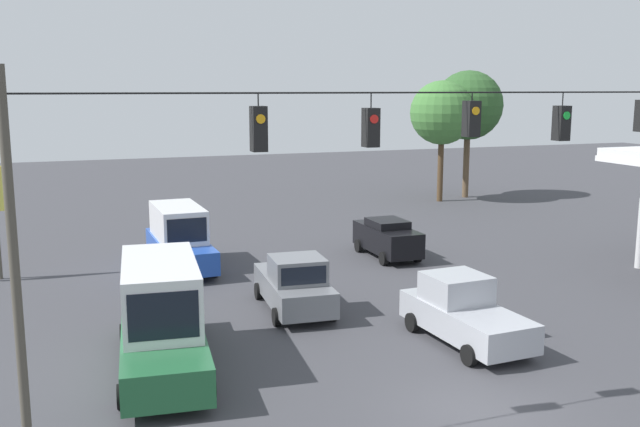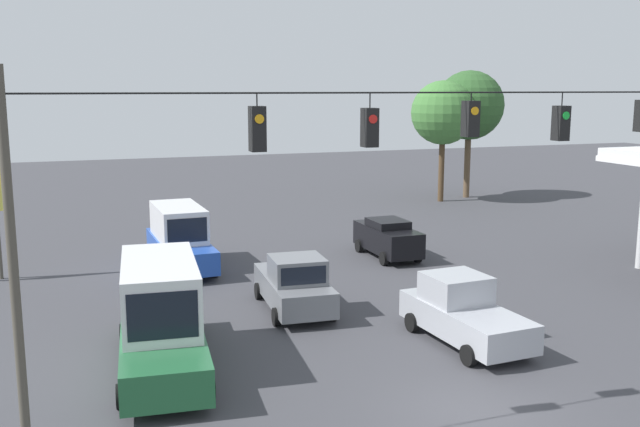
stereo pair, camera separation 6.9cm
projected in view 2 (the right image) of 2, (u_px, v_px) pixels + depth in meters
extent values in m
plane|color=#3D3D42|center=(472.00, 412.00, 18.00)|extent=(140.00, 140.00, 0.00)
cylinder|color=#4C473D|center=(14.00, 281.00, 14.26)|extent=(0.20, 0.20, 8.53)
cylinder|color=black|center=(471.00, 92.00, 17.13)|extent=(20.82, 0.04, 0.04)
cube|color=black|center=(561.00, 123.00, 18.17)|extent=(0.32, 0.36, 0.89)
cylinder|color=black|center=(562.00, 99.00, 18.06)|extent=(0.03, 0.03, 0.34)
cylinder|color=green|center=(566.00, 116.00, 17.96)|extent=(0.20, 0.02, 0.20)
cube|color=black|center=(470.00, 119.00, 17.24)|extent=(0.32, 0.36, 0.87)
cylinder|color=black|center=(471.00, 97.00, 17.15)|extent=(0.03, 0.03, 0.20)
cylinder|color=orange|center=(475.00, 111.00, 17.03)|extent=(0.20, 0.02, 0.20)
cube|color=black|center=(370.00, 128.00, 16.37)|extent=(0.32, 0.36, 0.89)
cylinder|color=black|center=(370.00, 100.00, 16.26)|extent=(0.03, 0.03, 0.34)
cylinder|color=red|center=(373.00, 119.00, 16.16)|extent=(0.20, 0.02, 0.20)
cube|color=black|center=(257.00, 129.00, 15.46)|extent=(0.32, 0.36, 0.98)
cylinder|color=black|center=(257.00, 100.00, 15.35)|extent=(0.03, 0.03, 0.28)
cylinder|color=orange|center=(260.00, 119.00, 15.25)|extent=(0.20, 0.02, 0.20)
cube|color=black|center=(388.00, 239.00, 34.33)|extent=(1.74, 4.46, 1.16)
cube|color=black|center=(388.00, 223.00, 34.19)|extent=(1.60, 1.96, 0.36)
cube|color=black|center=(379.00, 220.00, 35.11)|extent=(1.39, 0.02, 0.25)
cylinder|color=black|center=(391.00, 243.00, 36.06)|extent=(0.22, 0.64, 0.64)
cylinder|color=black|center=(359.00, 246.00, 35.47)|extent=(0.22, 0.64, 0.64)
cylinder|color=black|center=(418.00, 256.00, 33.39)|extent=(0.22, 0.64, 0.64)
cylinder|color=black|center=(384.00, 259.00, 32.80)|extent=(0.22, 0.64, 0.64)
cube|color=#236038|center=(162.00, 341.00, 20.67)|extent=(3.00, 7.64, 1.00)
cube|color=silver|center=(160.00, 291.00, 20.78)|extent=(2.56, 4.95, 1.82)
cube|color=black|center=(163.00, 316.00, 18.50)|extent=(1.82, 0.20, 1.28)
cylinder|color=black|center=(121.00, 396.00, 18.17)|extent=(0.28, 0.66, 0.64)
cylinder|color=black|center=(210.00, 387.00, 18.73)|extent=(0.28, 0.66, 0.64)
cylinder|color=black|center=(123.00, 334.00, 22.79)|extent=(0.28, 0.66, 0.64)
cylinder|color=black|center=(195.00, 328.00, 23.35)|extent=(0.28, 0.66, 0.64)
cube|color=#234CB2|center=(181.00, 250.00, 32.29)|extent=(2.29, 6.56, 1.00)
cube|color=silver|center=(178.00, 222.00, 32.37)|extent=(2.06, 4.21, 1.49)
cube|color=black|center=(187.00, 230.00, 30.45)|extent=(1.70, 0.06, 1.04)
cylinder|color=black|center=(165.00, 274.00, 30.05)|extent=(0.24, 0.65, 0.64)
cylinder|color=black|center=(215.00, 270.00, 30.82)|extent=(0.24, 0.65, 0.64)
cylinder|color=black|center=(150.00, 253.00, 33.93)|extent=(0.24, 0.65, 0.64)
cylinder|color=black|center=(195.00, 249.00, 34.70)|extent=(0.24, 0.65, 0.64)
cube|color=slate|center=(293.00, 289.00, 26.22)|extent=(2.39, 5.18, 0.90)
cube|color=slate|center=(297.00, 269.00, 25.49)|extent=(1.98, 1.95, 0.90)
cube|color=black|center=(304.00, 276.00, 24.62)|extent=(1.61, 0.14, 0.63)
cylinder|color=black|center=(276.00, 317.00, 24.47)|extent=(0.27, 0.65, 0.64)
cylinder|color=black|center=(332.00, 312.00, 25.01)|extent=(0.27, 0.65, 0.64)
cylinder|color=black|center=(258.00, 291.00, 27.58)|extent=(0.27, 0.65, 0.64)
cylinder|color=black|center=(309.00, 287.00, 28.12)|extent=(0.27, 0.65, 0.64)
cube|color=#A8AAB2|center=(466.00, 320.00, 22.73)|extent=(2.29, 5.12, 0.90)
cube|color=#A8AAB2|center=(456.00, 288.00, 23.12)|extent=(1.95, 1.91, 0.90)
cube|color=black|center=(441.00, 281.00, 23.94)|extent=(1.61, 0.11, 0.63)
cylinder|color=black|center=(462.00, 315.00, 24.68)|extent=(0.26, 0.65, 0.64)
cylinder|color=black|center=(412.00, 322.00, 23.89)|extent=(0.26, 0.65, 0.64)
cylinder|color=black|center=(524.00, 346.00, 21.73)|extent=(0.26, 0.65, 0.64)
cylinder|color=black|center=(469.00, 355.00, 20.95)|extent=(0.26, 0.65, 0.64)
cone|color=orange|center=(151.00, 371.00, 19.80)|extent=(0.43, 0.43, 0.63)
cone|color=orange|center=(143.00, 341.00, 22.15)|extent=(0.43, 0.43, 0.63)
cone|color=orange|center=(138.00, 316.00, 24.57)|extent=(0.43, 0.43, 0.63)
cylinder|color=#4C3823|center=(441.00, 166.00, 51.03)|extent=(0.41, 0.41, 5.10)
sphere|color=#427A38|center=(443.00, 113.00, 50.37)|extent=(4.53, 4.53, 4.53)
cylinder|color=brown|center=(467.00, 161.00, 52.87)|extent=(0.45, 0.45, 5.43)
sphere|color=#2D5628|center=(469.00, 105.00, 52.15)|extent=(5.06, 5.06, 5.06)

